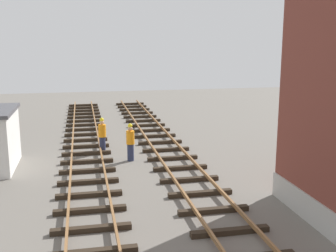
# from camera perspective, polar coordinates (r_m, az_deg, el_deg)

# --- Properties ---
(track_worker_foreground) EXTENTS (0.40, 0.40, 1.87)m
(track_worker_foreground) POSITION_cam_1_polar(r_m,az_deg,el_deg) (20.54, -5.13, -2.22)
(track_worker_foreground) COLOR #262D4C
(track_worker_foreground) RESTS_ON ground
(track_worker_distant) EXTENTS (0.40, 0.40, 1.87)m
(track_worker_distant) POSITION_cam_1_polar(r_m,az_deg,el_deg) (22.21, -8.93, -1.25)
(track_worker_distant) COLOR #262D4C
(track_worker_distant) RESTS_ON ground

